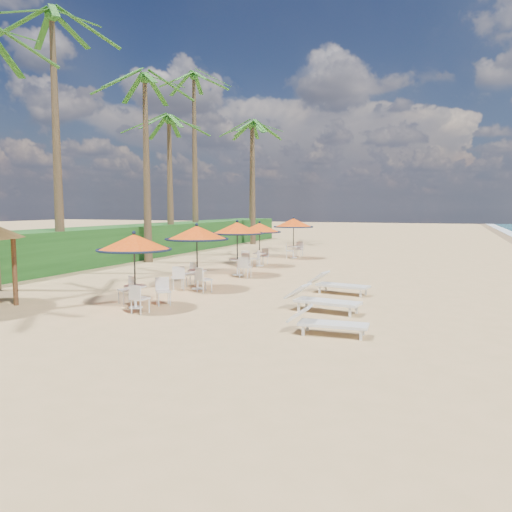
{
  "coord_description": "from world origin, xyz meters",
  "views": [
    {
      "loc": [
        3.29,
        -12.1,
        2.84
      ],
      "look_at": [
        -2.78,
        3.42,
        1.2
      ],
      "focal_mm": 35.0,
      "sensor_mm": 36.0,
      "label": 1
    }
  ],
  "objects_px": {
    "station_4": "(294,227)",
    "station_3": "(259,233)",
    "station_1": "(196,241)",
    "lounger_mid": "(320,299)",
    "lounger_far": "(337,284)",
    "lounger_near": "(325,322)",
    "station_2": "(238,233)",
    "station_0": "(136,252)"
  },
  "relations": [
    {
      "from": "station_0",
      "to": "station_1",
      "type": "xyz_separation_m",
      "value": [
        0.03,
        3.48,
        0.09
      ]
    },
    {
      "from": "station_1",
      "to": "station_4",
      "type": "xyz_separation_m",
      "value": [
        0.02,
        11.41,
        0.08
      ]
    },
    {
      "from": "lounger_near",
      "to": "station_3",
      "type": "bearing_deg",
      "value": 114.25
    },
    {
      "from": "lounger_near",
      "to": "lounger_mid",
      "type": "relative_size",
      "value": 0.85
    },
    {
      "from": "lounger_far",
      "to": "station_3",
      "type": "bearing_deg",
      "value": 139.41
    },
    {
      "from": "station_2",
      "to": "lounger_near",
      "type": "relative_size",
      "value": 1.28
    },
    {
      "from": "station_0",
      "to": "lounger_near",
      "type": "xyz_separation_m",
      "value": [
        5.67,
        -1.01,
        -1.29
      ]
    },
    {
      "from": "lounger_mid",
      "to": "lounger_far",
      "type": "distance_m",
      "value": 2.99
    },
    {
      "from": "station_1",
      "to": "lounger_far",
      "type": "xyz_separation_m",
      "value": [
        4.75,
        0.87,
        -1.35
      ]
    },
    {
      "from": "lounger_mid",
      "to": "lounger_near",
      "type": "bearing_deg",
      "value": -65.14
    },
    {
      "from": "lounger_near",
      "to": "station_4",
      "type": "bearing_deg",
      "value": 106.21
    },
    {
      "from": "station_2",
      "to": "station_3",
      "type": "xyz_separation_m",
      "value": [
        -0.38,
        3.38,
        -0.18
      ]
    },
    {
      "from": "station_3",
      "to": "lounger_far",
      "type": "distance_m",
      "value": 8.24
    },
    {
      "from": "station_2",
      "to": "station_3",
      "type": "bearing_deg",
      "value": 96.44
    },
    {
      "from": "station_3",
      "to": "station_4",
      "type": "distance_m",
      "value": 4.28
    },
    {
      "from": "station_4",
      "to": "station_1",
      "type": "bearing_deg",
      "value": -90.1
    },
    {
      "from": "station_1",
      "to": "lounger_near",
      "type": "height_order",
      "value": "station_1"
    },
    {
      "from": "station_1",
      "to": "lounger_mid",
      "type": "distance_m",
      "value": 5.53
    },
    {
      "from": "station_4",
      "to": "station_0",
      "type": "bearing_deg",
      "value": -90.18
    },
    {
      "from": "station_2",
      "to": "lounger_mid",
      "type": "xyz_separation_m",
      "value": [
        4.98,
        -5.9,
        -1.42
      ]
    },
    {
      "from": "station_2",
      "to": "lounger_mid",
      "type": "height_order",
      "value": "station_2"
    },
    {
      "from": "station_2",
      "to": "lounger_near",
      "type": "bearing_deg",
      "value": -55.49
    },
    {
      "from": "station_0",
      "to": "station_2",
      "type": "relative_size",
      "value": 0.94
    },
    {
      "from": "lounger_far",
      "to": "station_4",
      "type": "bearing_deg",
      "value": 124.13
    },
    {
      "from": "lounger_mid",
      "to": "station_4",
      "type": "bearing_deg",
      "value": 118.18
    },
    {
      "from": "station_1",
      "to": "station_4",
      "type": "relative_size",
      "value": 1.0
    },
    {
      "from": "station_4",
      "to": "lounger_far",
      "type": "xyz_separation_m",
      "value": [
        4.73,
        -10.54,
        -1.43
      ]
    },
    {
      "from": "station_1",
      "to": "station_3",
      "type": "distance_m",
      "value": 7.17
    },
    {
      "from": "station_1",
      "to": "lounger_mid",
      "type": "bearing_deg",
      "value": -23.26
    },
    {
      "from": "station_4",
      "to": "lounger_mid",
      "type": "relative_size",
      "value": 1.08
    },
    {
      "from": "lounger_far",
      "to": "station_2",
      "type": "bearing_deg",
      "value": 158.7
    },
    {
      "from": "station_1",
      "to": "station_2",
      "type": "xyz_separation_m",
      "value": [
        -0.04,
        3.78,
        0.08
      ]
    },
    {
      "from": "station_3",
      "to": "lounger_far",
      "type": "xyz_separation_m",
      "value": [
        5.17,
        -6.29,
        -1.25
      ]
    },
    {
      "from": "lounger_near",
      "to": "lounger_mid",
      "type": "distance_m",
      "value": 2.48
    },
    {
      "from": "lounger_far",
      "to": "lounger_mid",
      "type": "bearing_deg",
      "value": -76.47
    },
    {
      "from": "station_3",
      "to": "station_0",
      "type": "bearing_deg",
      "value": -87.85
    },
    {
      "from": "station_0",
      "to": "station_3",
      "type": "relative_size",
      "value": 1.0
    },
    {
      "from": "lounger_far",
      "to": "station_0",
      "type": "bearing_deg",
      "value": -127.69
    },
    {
      "from": "station_4",
      "to": "lounger_near",
      "type": "xyz_separation_m",
      "value": [
        5.62,
        -15.9,
        -1.46
      ]
    },
    {
      "from": "station_2",
      "to": "lounger_far",
      "type": "height_order",
      "value": "station_2"
    },
    {
      "from": "station_4",
      "to": "station_3",
      "type": "bearing_deg",
      "value": -95.97
    },
    {
      "from": "station_2",
      "to": "station_0",
      "type": "bearing_deg",
      "value": -89.86
    }
  ]
}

